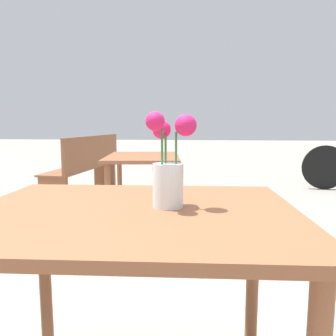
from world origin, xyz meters
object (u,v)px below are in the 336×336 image
bench_middle (88,165)px  table_back (143,168)px  table_front (134,241)px  flower_vase (169,171)px

bench_middle → table_back: bench_middle is taller
table_front → bench_middle: 3.40m
flower_vase → table_back: (-0.43, 2.00, -0.26)m
table_front → table_back: (-0.32, 2.03, -0.05)m
table_front → table_back: table_front is taller
flower_vase → table_back: flower_vase is taller
flower_vase → table_back: bearing=102.1°
table_front → flower_vase: size_ratio=3.51×
flower_vase → table_back: size_ratio=0.31×
table_front → flower_vase: 0.24m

